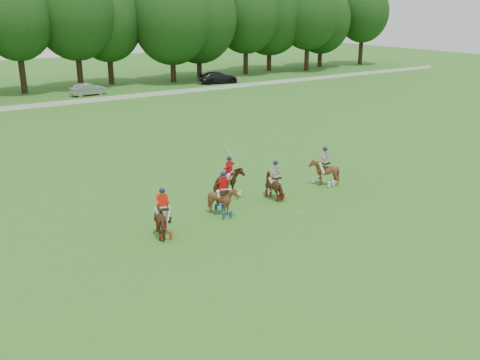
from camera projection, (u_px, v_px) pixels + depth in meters
ground at (287, 236)px, 23.79m from camera, size 180.00×180.00×0.00m
tree_line at (18, 19)px, 59.16m from camera, size 117.98×14.32×14.75m
boundary_rail at (49, 104)px, 53.63m from camera, size 120.00×0.10×0.44m
car_mid at (88, 89)px, 60.01m from camera, size 4.13×1.69×1.33m
car_right at (218, 77)px, 69.09m from camera, size 5.46×3.02×1.50m
polo_red_a at (163, 219)px, 23.57m from camera, size 1.23×1.93×2.23m
polo_red_b at (229, 182)px, 28.39m from camera, size 1.94×1.87×2.76m
polo_red_c at (223, 200)px, 25.90m from camera, size 1.43×1.55×2.20m
polo_stripe_a at (275, 185)px, 28.13m from camera, size 1.01×1.65×2.08m
polo_stripe_b at (324, 172)px, 30.18m from camera, size 1.43×1.56×2.24m
polo_ball at (301, 213)px, 26.30m from camera, size 0.09×0.09×0.09m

